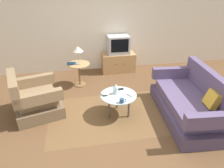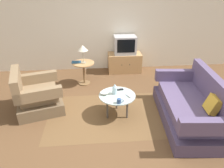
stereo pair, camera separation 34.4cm
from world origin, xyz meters
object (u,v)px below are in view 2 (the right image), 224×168
armchair (36,96)px  tv_stand (124,62)px  television (125,45)px  vase (115,89)px  couch (191,107)px  tv_remote_silver (129,96)px  tv_remote_dark (120,90)px  book (76,62)px  table_lamp (83,49)px  coffee_table (117,97)px  side_table (84,69)px  bowl (105,93)px  mug (119,101)px

armchair → tv_stand: (2.02, 1.76, -0.04)m
television → vase: 2.11m
couch → tv_remote_silver: size_ratio=12.52×
television → tv_remote_dark: size_ratio=3.99×
armchair → tv_remote_dark: (1.66, -0.14, 0.15)m
tv_stand → television: bearing=90.0°
vase → book: bearing=120.6°
table_lamp → vase: (0.63, -1.32, -0.38)m
coffee_table → side_table: 1.55m
armchair → tv_remote_dark: bearing=69.1°
vase → bowl: size_ratio=1.28×
vase → tv_remote_dark: size_ratio=1.42×
tv_remote_silver → tv_remote_dark: bearing=-177.5°
bowl → armchair: bearing=168.2°
vase → book: vase is taller
bowl → tv_remote_dark: bowl is taller
armchair → side_table: armchair is taller
vase → book: 1.58m
tv_remote_silver → couch: bearing=52.2°
side_table → table_lamp: bearing=-57.6°
table_lamp → television: bearing=33.1°
book → couch: bearing=-38.7°
television → bowl: 2.18m
armchair → side_table: 1.40m
coffee_table → book: (-0.85, 1.42, 0.18)m
mug → book: 1.90m
armchair → tv_stand: armchair is taller
television → table_lamp: bearing=-146.9°
mug → book: bearing=116.6°
side_table → bowl: (0.44, -1.35, 0.05)m
television → vase: television is taller
vase → couch: bearing=-14.5°
tv_stand → book: bearing=-152.3°
side_table → tv_stand: 1.32m
tv_remote_dark → vase: bearing=40.3°
book → tv_remote_dark: bearing=-53.8°
side_table → bowl: side_table is taller
vase → tv_remote_silver: bearing=-25.8°
table_lamp → book: table_lamp is taller
television → vase: size_ratio=2.80×
armchair → tv_remote_silver: size_ratio=7.04×
couch → mug: 1.35m
coffee_table → tv_stand: tv_stand is taller
vase → tv_remote_dark: 0.20m
tv_stand → television: size_ratio=1.55×
tv_stand → bowl: 2.15m
coffee_table → tv_remote_dark: 0.21m
couch → coffee_table: couch is taller
television → table_lamp: television is taller
tv_remote_dark → television: bearing=-110.7°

